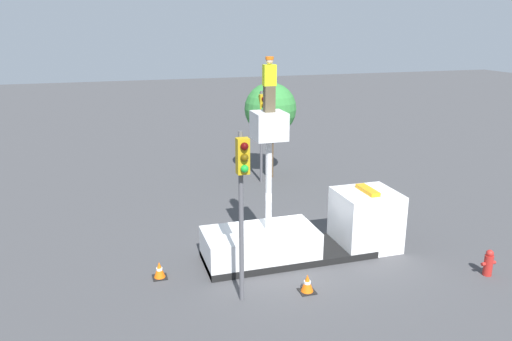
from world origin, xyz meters
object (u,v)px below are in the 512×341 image
traffic_light_across (262,119)px  tree_left_bg (270,110)px  bucket_truck (309,230)px  traffic_light_pole (242,185)px  fire_hydrant (488,263)px  traffic_cone_curbside (307,284)px  worker (269,84)px  traffic_cone_rear (159,270)px

traffic_light_across → tree_left_bg: size_ratio=0.94×
bucket_truck → tree_left_bg: 9.89m
traffic_light_across → bucket_truck: bearing=-96.3°
traffic_light_pole → fire_hydrant: traffic_light_pole is taller
traffic_light_pole → traffic_cone_curbside: traffic_light_pole is taller
traffic_light_pole → fire_hydrant: 8.80m
worker → fire_hydrant: (6.58, -3.16, -5.69)m
traffic_cone_curbside → tree_left_bg: (2.73, 11.78, 3.39)m
worker → traffic_cone_curbside: 6.35m
traffic_light_across → traffic_cone_rear: size_ratio=8.37×
traffic_light_pole → fire_hydrant: size_ratio=5.71×
worker → traffic_light_across: worker is taller
traffic_light_across → fire_hydrant: size_ratio=5.24×
traffic_cone_curbside → worker: bearing=101.0°
bucket_truck → traffic_light_pole: 4.80m
worker → traffic_light_across: size_ratio=0.37×
traffic_light_pole → fire_hydrant: bearing=-5.3°
worker → traffic_cone_rear: size_ratio=3.08×
traffic_cone_curbside → tree_left_bg: 12.55m
bucket_truck → traffic_cone_curbside: bucket_truck is taller
traffic_light_across → fire_hydrant: 12.73m
fire_hydrant → traffic_cone_rear: (-10.37, 2.98, -0.17)m
fire_hydrant → traffic_light_pole: bearing=174.7°
traffic_light_pole → traffic_cone_curbside: 3.96m
worker → traffic_light_across: bearing=73.7°
traffic_cone_rear → worker: bearing=2.8°
worker → traffic_light_across: (2.49, 8.53, -2.76)m
fire_hydrant → bucket_truck: bearing=147.8°
bucket_truck → tree_left_bg: bucket_truck is taller
traffic_light_across → tree_left_bg: bearing=49.4°
traffic_light_pole → tree_left_bg: (4.78, 11.76, 0.00)m
traffic_light_across → tree_left_bg: tree_left_bg is taller
bucket_truck → traffic_light_pole: size_ratio=1.37×
bucket_truck → traffic_cone_rear: (-5.33, -0.18, -0.66)m
traffic_light_pole → tree_left_bg: 12.69m
traffic_light_pole → tree_left_bg: size_ratio=1.02×
fire_hydrant → traffic_light_across: bearing=109.3°
bucket_truck → traffic_cone_rear: bearing=-178.0°
traffic_light_across → worker: bearing=-106.3°
fire_hydrant → tree_left_bg: tree_left_bg is taller
worker → traffic_cone_rear: bearing=-177.2°
bucket_truck → traffic_light_across: size_ratio=1.50×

